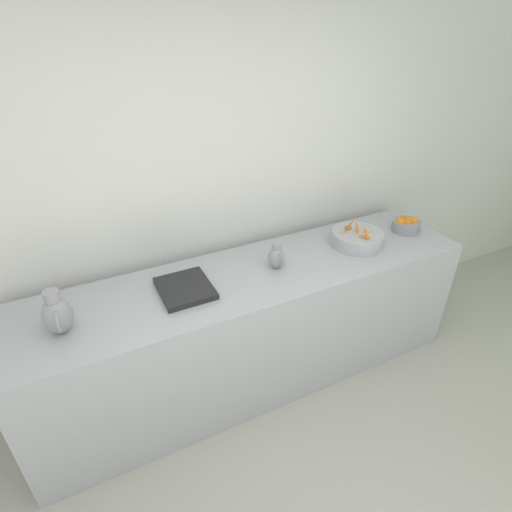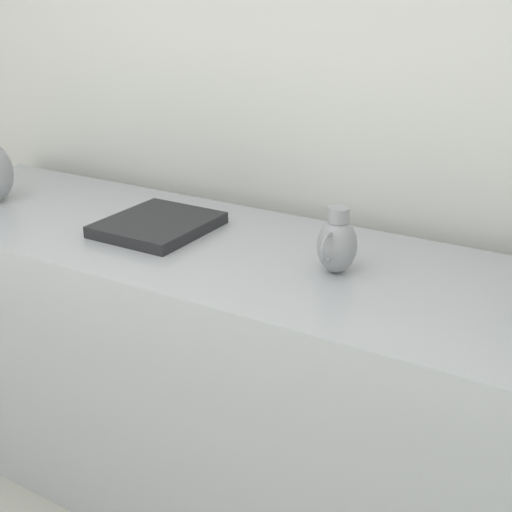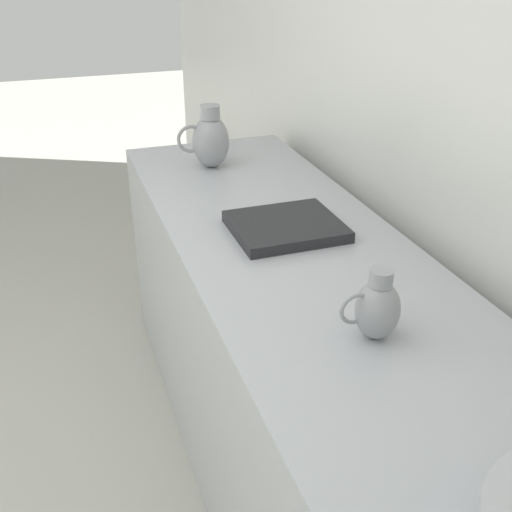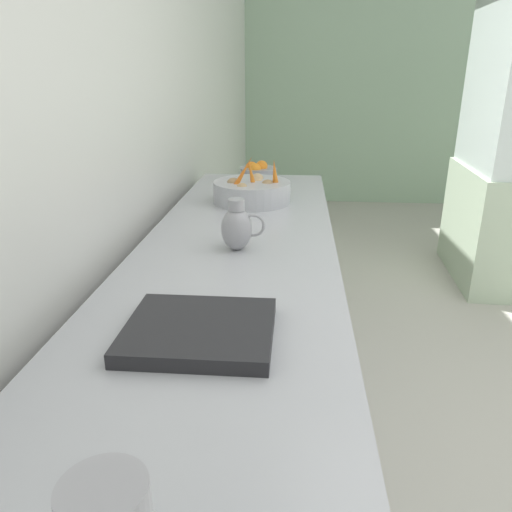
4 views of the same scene
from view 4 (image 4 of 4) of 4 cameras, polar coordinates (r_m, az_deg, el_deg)
tile_wall_left at (r=2.06m, az=-15.15°, el=20.35°), size 0.10×8.39×3.00m
prep_counter at (r=1.79m, az=-2.83°, el=-14.63°), size 0.71×2.97×0.91m
vegetable_colander at (r=2.33m, az=-0.46°, el=7.52°), size 0.36×0.36×0.23m
orange_bowl at (r=2.79m, az=0.23°, el=9.67°), size 0.21×0.21×0.11m
metal_pitcher_short at (r=1.69m, az=-2.21°, el=3.38°), size 0.15×0.11×0.18m
counter_sink_basin at (r=1.16m, az=-6.57°, el=-8.60°), size 0.34×0.30×0.04m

